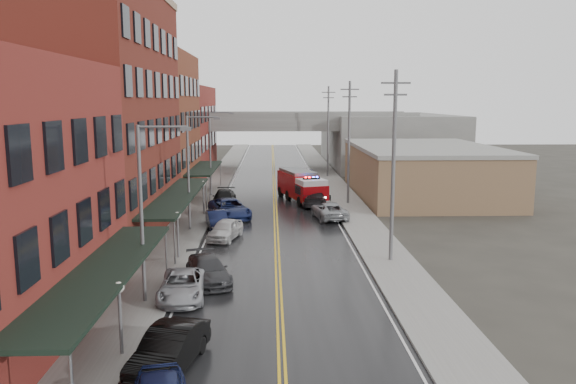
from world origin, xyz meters
name	(u,v)px	position (x,y,z in m)	size (l,w,h in m)	color
ground	(283,379)	(0.00, 0.00, 0.00)	(220.00, 220.00, 0.00)	#2D2B26
road	(276,215)	(0.00, 30.00, 0.01)	(11.00, 160.00, 0.02)	black
sidewalk_left	(194,215)	(-7.30, 30.00, 0.07)	(3.00, 160.00, 0.15)	slate
sidewalk_right	(356,214)	(7.30, 30.00, 0.07)	(3.00, 160.00, 0.15)	slate
curb_left	(212,215)	(-5.65, 30.00, 0.07)	(0.30, 160.00, 0.15)	gray
curb_right	(338,214)	(5.65, 30.00, 0.07)	(0.30, 160.00, 0.15)	gray
brick_building_b	(97,116)	(-13.30, 23.00, 9.00)	(9.00, 20.00, 18.00)	#5B1E18
brick_building_c	(148,126)	(-13.30, 40.50, 7.50)	(9.00, 15.00, 15.00)	maroon
brick_building_far	(176,131)	(-13.30, 58.00, 6.00)	(9.00, 20.00, 12.00)	maroon
tan_building	(423,172)	(16.00, 40.00, 2.50)	(14.00, 22.00, 5.00)	brown
right_far_block	(386,139)	(18.00, 70.00, 4.00)	(18.00, 30.00, 8.00)	slate
awning_0	(105,270)	(-7.49, 4.00, 2.99)	(2.60, 16.00, 3.09)	black
awning_1	(178,196)	(-7.49, 23.00, 2.99)	(2.60, 18.00, 3.09)	black
awning_2	(205,168)	(-7.49, 40.50, 2.99)	(2.60, 13.00, 3.09)	black
globe_lamp_0	(119,302)	(-6.40, 2.00, 2.31)	(0.44, 0.44, 3.12)	#59595B
globe_lamp_1	(178,224)	(-6.40, 16.00, 2.31)	(0.44, 0.44, 3.12)	#59595B
globe_lamp_2	(203,190)	(-6.40, 30.00, 2.31)	(0.44, 0.44, 3.12)	#59595B
street_lamp_0	(146,203)	(-6.55, 8.00, 5.19)	(2.64, 0.22, 9.00)	#59595B
street_lamp_1	(191,165)	(-6.55, 24.00, 5.19)	(2.64, 0.22, 9.00)	#59595B
street_lamp_2	(213,148)	(-6.55, 40.00, 5.19)	(2.64, 0.22, 9.00)	#59595B
utility_pole_0	(393,163)	(7.20, 15.00, 6.31)	(1.80, 0.24, 12.00)	#59595B
utility_pole_1	(349,141)	(7.20, 35.00, 6.31)	(1.80, 0.24, 12.00)	#59595B
utility_pole_2	(328,130)	(7.20, 55.00, 6.31)	(1.80, 0.24, 12.00)	#59595B
overpass	(273,130)	(0.00, 62.00, 5.99)	(40.00, 10.00, 7.50)	slate
fire_truck	(302,185)	(2.73, 36.86, 1.66)	(5.12, 8.81, 3.07)	#96060B
parked_car_left_1	(169,349)	(-4.31, 0.92, 0.79)	(1.68, 4.82, 1.59)	black
parked_car_left_2	(183,285)	(-5.00, 8.72, 0.69)	(2.28, 4.95, 1.38)	#9A9CA1
parked_car_left_3	(208,270)	(-3.96, 11.30, 0.71)	(1.99, 4.91, 1.42)	#2B2C2E
parked_car_left_4	(225,229)	(-3.79, 21.20, 0.74)	(1.75, 4.36, 1.49)	#BEBEBE
parked_car_left_5	(217,220)	(-4.73, 24.82, 0.70)	(1.49, 4.28, 1.41)	black
parked_car_left_6	(230,209)	(-4.00, 28.80, 0.83)	(2.76, 5.99, 1.66)	#131C47
parked_car_left_7	(224,198)	(-5.00, 34.80, 0.75)	(2.10, 5.16, 1.50)	black
parked_car_right_0	(329,211)	(4.65, 28.20, 0.73)	(2.43, 5.27, 1.47)	gray
parked_car_right_1	(317,198)	(4.09, 34.20, 0.78)	(2.18, 5.36, 1.56)	black
parked_car_right_2	(312,183)	(4.39, 44.61, 0.76)	(1.80, 4.48, 1.53)	silver
parked_car_right_3	(307,175)	(4.22, 52.20, 0.70)	(1.47, 4.22, 1.39)	black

